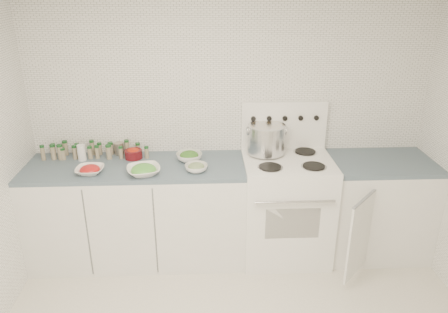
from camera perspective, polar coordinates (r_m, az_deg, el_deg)
room_walls at (r=2.37m, az=2.97°, el=2.16°), size 3.54×3.04×2.52m
counter_left at (r=3.96m, az=-11.08°, el=-7.11°), size 1.85×0.62×0.90m
stove at (r=3.95m, az=8.02°, el=-6.19°), size 0.76×0.70×1.36m
counter_right at (r=4.20m, az=19.15°, el=-6.22°), size 0.89×0.92×0.90m
stock_pot at (r=3.80m, az=5.55°, el=2.46°), size 0.35×0.33×0.25m
bowl_tomato at (r=3.69m, az=-17.12°, el=-1.68°), size 0.23×0.23×0.07m
bowl_snowpea at (r=3.56m, az=-10.46°, el=-1.76°), size 0.33×0.33×0.09m
bowl_broccoli at (r=3.77m, az=-4.56°, el=0.03°), size 0.29×0.29×0.09m
bowl_zucchini at (r=3.57m, az=-3.64°, el=-1.43°), size 0.24×0.24×0.07m
bowl_pepper at (r=3.89m, az=-11.74°, el=0.41°), size 0.15×0.15×0.09m
salt_canister at (r=3.96m, az=-18.10°, el=0.49°), size 0.09×0.09×0.14m
tin_can at (r=4.01m, az=-13.55°, el=1.02°), size 0.11×0.11×0.11m
spice_cluster at (r=4.01m, az=-17.31°, el=0.76°), size 0.93×0.15×0.14m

